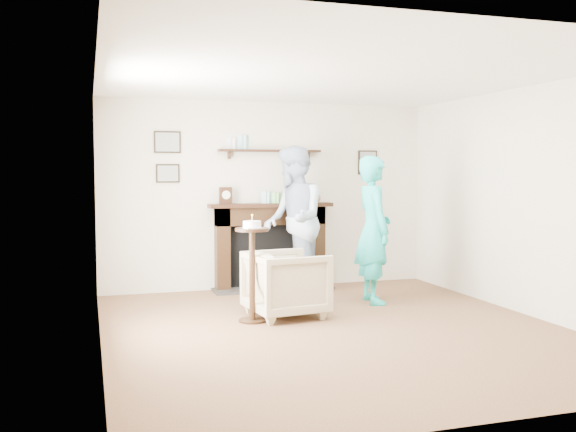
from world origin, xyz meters
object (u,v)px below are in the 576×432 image
(man, at_px, (293,294))
(woman, at_px, (373,302))
(armchair, at_px, (286,316))
(pedestal_table, at_px, (252,256))

(man, height_order, woman, man)
(armchair, bearing_deg, man, -28.55)
(man, bearing_deg, woman, 51.39)
(man, bearing_deg, armchair, -14.12)
(armchair, xyz_separation_m, woman, (1.22, 0.41, 0.00))
(armchair, height_order, woman, woman)
(armchair, xyz_separation_m, pedestal_table, (-0.41, -0.12, 0.70))
(armchair, bearing_deg, pedestal_table, 99.05)
(man, bearing_deg, pedestal_table, -26.58)
(woman, bearing_deg, armchair, 113.63)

